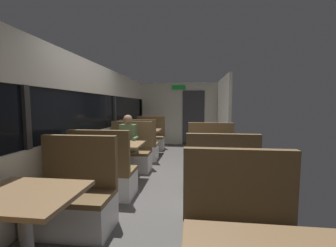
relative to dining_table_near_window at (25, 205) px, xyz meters
name	(u,v)px	position (x,y,z in m)	size (l,w,h in m)	color
ground_plane	(164,187)	(0.89, 2.09, -0.65)	(3.30, 9.20, 0.02)	#514F4C
carriage_window_panel_left	(86,125)	(-0.56, 2.09, 0.47)	(0.09, 8.48, 2.30)	beige
carriage_end_bulkhead	(180,114)	(0.95, 6.28, 0.50)	(2.90, 0.11, 2.30)	beige
carriage_aisle_panel_right	(223,115)	(2.34, 5.09, 0.51)	(0.08, 2.40, 2.30)	beige
dining_table_near_window	(25,205)	(0.00, 0.00, 0.00)	(0.90, 0.70, 0.74)	#9E9EA3
bench_near_window_facing_entry	(73,202)	(0.00, 0.70, -0.31)	(0.95, 0.50, 1.10)	silver
dining_table_mid_window	(119,148)	(0.00, 2.28, 0.00)	(0.90, 0.70, 0.74)	#9E9EA3
bench_mid_window_facing_end	(104,177)	(0.00, 1.58, -0.31)	(0.95, 0.50, 1.10)	silver
bench_mid_window_facing_entry	(130,156)	(0.00, 2.98, -0.31)	(0.95, 0.50, 1.10)	silver
dining_table_far_window	(145,133)	(0.00, 4.56, 0.00)	(0.90, 0.70, 0.74)	#9E9EA3
bench_far_window_facing_end	(140,148)	(0.00, 3.86, -0.31)	(0.95, 0.50, 1.10)	silver
bench_far_window_facing_entry	(150,139)	(0.00, 5.26, -0.31)	(0.95, 0.50, 1.10)	silver
dining_table_rear_aisle	(215,153)	(1.79, 2.08, 0.00)	(0.90, 0.70, 0.74)	#9E9EA3
bench_rear_aisle_facing_end	(220,186)	(1.79, 1.38, -0.31)	(0.95, 0.50, 1.10)	silver
bench_rear_aisle_facing_entry	(211,160)	(1.79, 2.78, -0.31)	(0.95, 0.50, 1.10)	silver
seated_passenger	(129,147)	(0.00, 2.91, -0.10)	(0.47, 0.55, 1.26)	#26262D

